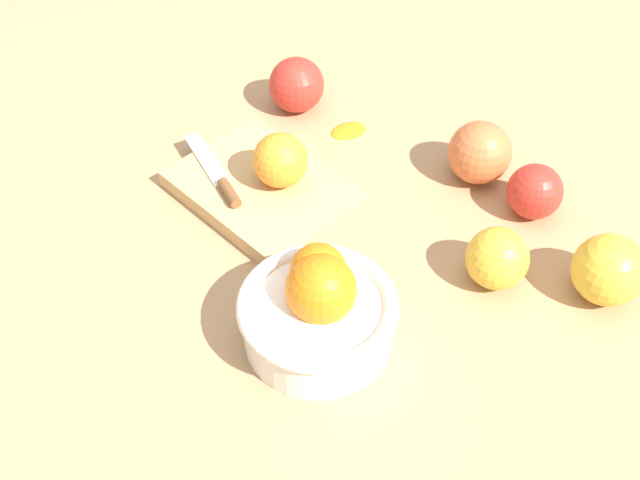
{
  "coord_description": "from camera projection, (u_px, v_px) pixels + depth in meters",
  "views": [
    {
      "loc": [
        -0.58,
        0.43,
        0.72
      ],
      "look_at": [
        -0.03,
        0.07,
        0.04
      ],
      "focal_mm": 46.79,
      "sensor_mm": 36.0,
      "label": 1
    }
  ],
  "objects": [
    {
      "name": "apple_front_left",
      "position": [
        535.0,
        191.0,
        1.01
      ],
      "size": [
        0.07,
        0.07,
        0.07
      ],
      "primitive_type": "sphere",
      "color": "red",
      "rests_on": "ground_plane"
    },
    {
      "name": "cutting_board",
      "position": [
        264.0,
        190.0,
        1.05
      ],
      "size": [
        0.25,
        0.2,
        0.02
      ],
      "primitive_type": "cube",
      "rotation": [
        0.0,
        0.0,
        0.2
      ],
      "color": "tan",
      "rests_on": "ground_plane"
    },
    {
      "name": "apple_front_left_2",
      "position": [
        497.0,
        258.0,
        0.93
      ],
      "size": [
        0.07,
        0.07,
        0.07
      ],
      "primitive_type": "sphere",
      "color": "gold",
      "rests_on": "ground_plane"
    },
    {
      "name": "apple_front_right",
      "position": [
        296.0,
        85.0,
        1.16
      ],
      "size": [
        0.08,
        0.08,
        0.08
      ],
      "primitive_type": "sphere",
      "color": "red",
      "rests_on": "ground_plane"
    },
    {
      "name": "orange_on_board",
      "position": [
        280.0,
        160.0,
        1.02
      ],
      "size": [
        0.07,
        0.07,
        0.07
      ],
      "primitive_type": "sphere",
      "color": "orange",
      "rests_on": "cutting_board"
    },
    {
      "name": "knife",
      "position": [
        219.0,
        178.0,
        1.04
      ],
      "size": [
        0.16,
        0.03,
        0.01
      ],
      "color": "silver",
      "rests_on": "cutting_board"
    },
    {
      "name": "citrus_peel",
      "position": [
        348.0,
        129.0,
        1.15
      ],
      "size": [
        0.04,
        0.05,
        0.01
      ],
      "primitive_type": "ellipsoid",
      "rotation": [
        0.0,
        0.0,
        4.65
      ],
      "color": "orange",
      "rests_on": "ground_plane"
    },
    {
      "name": "apple_front_left_3",
      "position": [
        608.0,
        270.0,
        0.92
      ],
      "size": [
        0.08,
        0.08,
        0.08
      ],
      "primitive_type": "sphere",
      "color": "gold",
      "rests_on": "ground_plane"
    },
    {
      "name": "apple_front_center",
      "position": [
        480.0,
        153.0,
        1.05
      ],
      "size": [
        0.08,
        0.08,
        0.08
      ],
      "primitive_type": "sphere",
      "color": "#CC6638",
      "rests_on": "ground_plane"
    },
    {
      "name": "ground_plane",
      "position": [
        353.0,
        225.0,
        1.02
      ],
      "size": [
        2.4,
        2.4,
        0.0
      ],
      "primitive_type": "plane",
      "color": "tan"
    },
    {
      "name": "bowl",
      "position": [
        318.0,
        309.0,
        0.87
      ],
      "size": [
        0.17,
        0.17,
        0.11
      ],
      "color": "white",
      "rests_on": "ground_plane"
    }
  ]
}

